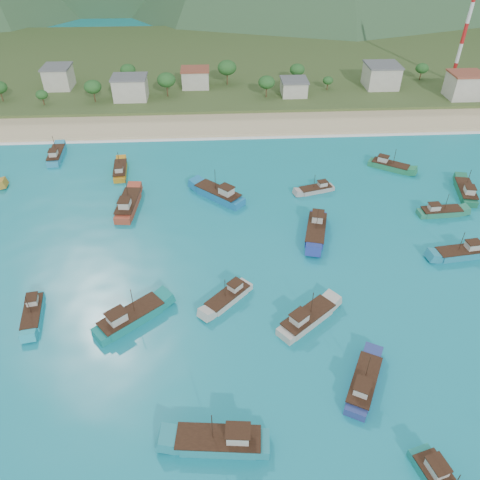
{
  "coord_description": "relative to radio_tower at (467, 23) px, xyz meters",
  "views": [
    {
      "loc": [
        -3.72,
        -52.6,
        56.93
      ],
      "look_at": [
        0.18,
        18.0,
        3.0
      ],
      "focal_mm": 35.0,
      "sensor_mm": 36.0,
      "label": 1
    }
  ],
  "objects": [
    {
      "name": "ground",
      "position": [
        -79.84,
        -108.0,
        -20.6
      ],
      "size": [
        600.0,
        600.0,
        0.0
      ],
      "primitive_type": "plane",
      "color": "#0B6E82",
      "rests_on": "ground"
    },
    {
      "name": "beach",
      "position": [
        -79.84,
        -29.0,
        -20.6
      ],
      "size": [
        400.0,
        18.0,
        1.2
      ],
      "primitive_type": "cube",
      "color": "beige",
      "rests_on": "ground"
    },
    {
      "name": "land",
      "position": [
        -79.84,
        32.0,
        -20.6
      ],
      "size": [
        400.0,
        110.0,
        2.4
      ],
      "primitive_type": "cube",
      "color": "#385123",
      "rests_on": "ground"
    },
    {
      "name": "surf_line",
      "position": [
        -79.84,
        -38.5,
        -20.6
      ],
      "size": [
        400.0,
        2.5,
        0.08
      ],
      "primitive_type": "cube",
      "color": "white",
      "rests_on": "ground"
    },
    {
      "name": "village",
      "position": [
        -65.75,
        -6.94,
        -15.8
      ],
      "size": [
        218.21,
        25.42,
        7.44
      ],
      "color": "beige",
      "rests_on": "ground"
    },
    {
      "name": "vegetation",
      "position": [
        -89.41,
        -5.25,
        -15.41
      ],
      "size": [
        273.77,
        25.91,
        9.01
      ],
      "color": "#235623",
      "rests_on": "ground"
    },
    {
      "name": "radio_tower",
      "position": [
        0.0,
        0.0,
        0.0
      ],
      "size": [
        1.2,
        1.2,
        38.01
      ],
      "color": "red",
      "rests_on": "ground"
    },
    {
      "name": "boat_0",
      "position": [
        -114.68,
        -104.87,
        -20.01
      ],
      "size": [
        4.18,
        9.5,
        5.42
      ],
      "rotation": [
        0.0,
        0.0,
        3.31
      ],
      "color": "#24A8BD",
      "rests_on": "ground"
    },
    {
      "name": "boat_1",
      "position": [
        -60.8,
        -68.45,
        -20.1
      ],
      "size": [
        8.71,
        4.69,
        4.94
      ],
      "rotation": [
        0.0,
        0.0,
        1.85
      ],
      "color": "#A69C95",
      "rests_on": "ground"
    },
    {
      "name": "boat_2",
      "position": [
        -82.38,
        -103.02,
        -19.97
      ],
      "size": [
        8.77,
        8.8,
        5.67
      ],
      "rotation": [
        0.0,
        0.0,
        2.36
      ],
      "color": "#B9B4A9",
      "rests_on": "ground"
    },
    {
      "name": "boat_3",
      "position": [
        -63.93,
        -121.53,
        -19.86
      ],
      "size": [
        7.67,
        10.79,
        6.23
      ],
      "rotation": [
        0.0,
        0.0,
        5.8
      ],
      "color": "navy",
      "rests_on": "ground"
    },
    {
      "name": "boat_5",
      "position": [
        -37.45,
        -93.53,
        -19.87
      ],
      "size": [
        10.8,
        4.38,
        6.2
      ],
      "rotation": [
        0.0,
        0.0,
        1.7
      ],
      "color": "teal",
      "rests_on": "ground"
    },
    {
      "name": "boat_7",
      "position": [
        -84.28,
        -129.08,
        -19.7
      ],
      "size": [
        12.3,
        4.69,
        7.1
      ],
      "rotation": [
        0.0,
        0.0,
        1.47
      ],
      "color": "teal",
      "rests_on": "ground"
    },
    {
      "name": "boat_10",
      "position": [
        -107.45,
        -57.17,
        -19.94
      ],
      "size": [
        3.79,
        10.03,
        5.79
      ],
      "rotation": [
        0.0,
        0.0,
        0.09
      ],
      "color": "#B77B19",
      "rests_on": "ground"
    },
    {
      "name": "boat_11",
      "position": [
        -98.43,
        -107.15,
        -19.71
      ],
      "size": [
        11.5,
        10.37,
        7.09
      ],
      "rotation": [
        0.0,
        0.0,
        5.4
      ],
      "color": "#117871",
      "rests_on": "ground"
    },
    {
      "name": "boat_15",
      "position": [
        -103.29,
        -73.3,
        -19.69
      ],
      "size": [
        4.66,
        12.44,
        7.19
      ],
      "rotation": [
        0.0,
        0.0,
        6.19
      ],
      "color": "#9F3C26",
      "rests_on": "ground"
    },
    {
      "name": "boat_19",
      "position": [
        -35.81,
        -79.4,
        -19.97
      ],
      "size": [
        9.7,
        3.4,
        5.64
      ],
      "rotation": [
        0.0,
        0.0,
        4.77
      ],
      "color": "#237756",
      "rests_on": "ground"
    },
    {
      "name": "boat_20",
      "position": [
        -26.84,
        -71.73,
        -19.83
      ],
      "size": [
        5.45,
        11.28,
        6.41
      ],
      "rotation": [
        0.0,
        0.0,
        6.07
      ],
      "color": "#186242",
      "rests_on": "ground"
    },
    {
      "name": "boat_21",
      "position": [
        -83.37,
        -70.07,
        -19.65
      ],
      "size": [
        11.72,
        11.29,
        7.43
      ],
      "rotation": [
        0.0,
        0.0,
        0.82
      ],
      "color": "#176CA2",
      "rests_on": "ground"
    },
    {
      "name": "boat_22",
      "position": [
        -125.3,
        -48.09,
        -19.88
      ],
      "size": [
        3.73,
        10.56,
        6.13
      ],
      "rotation": [
        0.0,
        0.0,
        0.06
      ],
      "color": "teal",
      "rests_on": "ground"
    },
    {
      "name": "boat_25",
      "position": [
        -69.82,
        -108.82,
        -19.81
      ],
      "size": [
        10.67,
        9.49,
        6.54
      ],
      "rotation": [
        0.0,
        0.0,
        5.39
      ],
      "color": "#B1AD9F",
      "rests_on": "ground"
    },
    {
      "name": "boat_29",
      "position": [
        -63.91,
        -84.9,
        -19.7
      ],
      "size": [
        6.53,
        12.54,
        7.11
      ],
      "rotation": [
        0.0,
        0.0,
        2.88
      ],
      "color": "navy",
      "rests_on": "ground"
    },
    {
      "name": "boat_31",
      "position": [
        -40.43,
        -58.55,
        -19.91
      ],
      "size": [
        10.05,
        8.02,
        5.95
      ],
      "rotation": [
        0.0,
        0.0,
        4.13
      ],
      "color": "#1F7A4D",
      "rests_on": "ground"
    }
  ]
}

